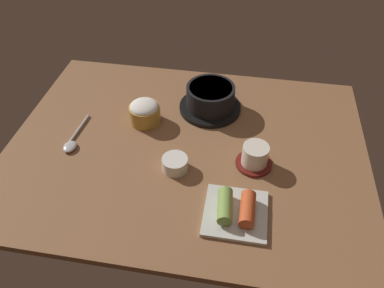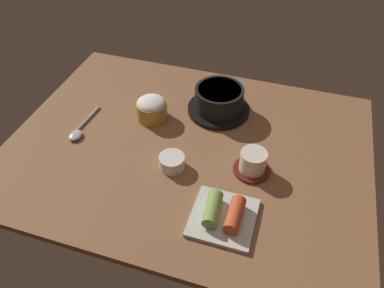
% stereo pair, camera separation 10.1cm
% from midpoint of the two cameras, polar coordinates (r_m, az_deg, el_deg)
% --- Properties ---
extents(dining_table, '(1.00, 0.76, 0.02)m').
position_cam_midpoint_polar(dining_table, '(1.06, 2.03, -0.76)').
color(dining_table, brown).
rests_on(dining_table, ground).
extents(stone_pot, '(0.19, 0.19, 0.08)m').
position_cam_midpoint_polar(stone_pot, '(1.15, 6.66, 6.49)').
color(stone_pot, black).
rests_on(stone_pot, dining_table).
extents(rice_bowl, '(0.09, 0.09, 0.07)m').
position_cam_midpoint_polar(rice_bowl, '(1.12, -3.60, 5.40)').
color(rice_bowl, '#B78C38').
rests_on(rice_bowl, dining_table).
extents(tea_cup_with_saucer, '(0.10, 0.10, 0.06)m').
position_cam_midpoint_polar(tea_cup_with_saucer, '(0.98, 12.18, -2.93)').
color(tea_cup_with_saucer, maroon).
rests_on(tea_cup_with_saucer, dining_table).
extents(banchan_cup_center, '(0.07, 0.07, 0.04)m').
position_cam_midpoint_polar(banchan_cup_center, '(0.98, -0.14, -2.84)').
color(banchan_cup_center, white).
rests_on(banchan_cup_center, dining_table).
extents(kimchi_plate, '(0.15, 0.15, 0.05)m').
position_cam_midpoint_polar(kimchi_plate, '(0.88, 8.14, -10.79)').
color(kimchi_plate, silver).
rests_on(kimchi_plate, dining_table).
extents(spoon, '(0.04, 0.17, 0.01)m').
position_cam_midpoint_polar(spoon, '(1.12, -14.45, 1.86)').
color(spoon, '#B7B7BC').
rests_on(spoon, dining_table).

